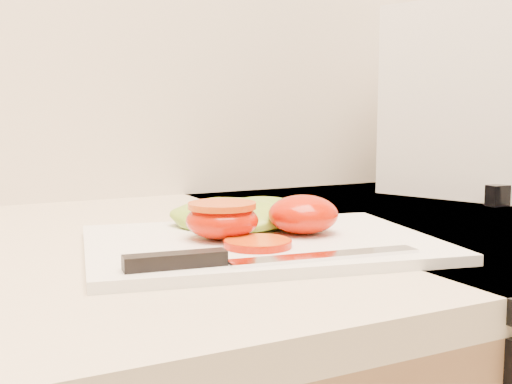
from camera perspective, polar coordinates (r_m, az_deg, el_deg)
name	(u,v)px	position (r m, az deg, el deg)	size (l,w,h in m)	color
cutting_board	(261,244)	(0.63, 0.42, -4.62)	(0.33, 0.24, 0.01)	white
tomato_half_dome	(303,214)	(0.65, 4.22, -1.99)	(0.07, 0.07, 0.04)	red
tomato_half_cut	(222,219)	(0.63, -3.03, -2.38)	(0.07, 0.07, 0.04)	red
tomato_slice_0	(258,243)	(0.59, 0.15, -4.58)	(0.06, 0.06, 0.01)	#D65910
lettuce_leaf_0	(230,216)	(0.69, -2.29, -2.10)	(0.13, 0.09, 0.02)	#84A92C
lettuce_leaf_1	(266,213)	(0.71, 0.93, -1.90)	(0.11, 0.08, 0.03)	#84A92C
knife	(237,259)	(0.53, -1.73, -5.93)	(0.26, 0.06, 0.01)	silver
appliance	(479,101)	(1.10, 19.17, 7.67)	(0.20, 0.25, 0.30)	white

